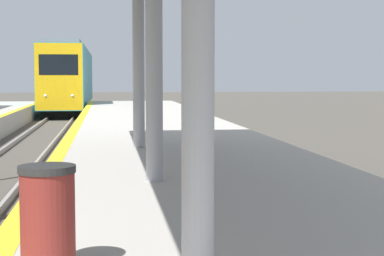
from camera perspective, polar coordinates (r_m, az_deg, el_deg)
train at (r=47.93m, az=-10.78°, el=4.36°), size 2.70×23.00×4.62m
trash_bin at (r=5.48m, az=-12.70°, el=-7.79°), size 0.47×0.47×0.88m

